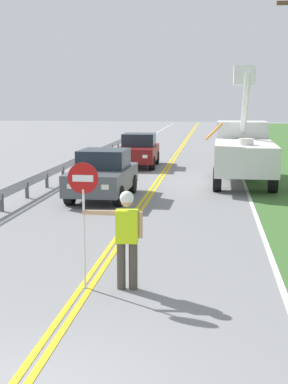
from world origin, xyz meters
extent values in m
cube|color=yellow|center=(-0.09, 20.00, 0.01)|extent=(0.11, 110.00, 0.01)
cube|color=yellow|center=(0.09, 20.00, 0.01)|extent=(0.11, 110.00, 0.01)
cube|color=silver|center=(3.60, 20.00, 0.01)|extent=(0.12, 110.00, 0.01)
cube|color=silver|center=(-3.60, 20.00, 0.01)|extent=(0.12, 110.00, 0.01)
cylinder|color=#474238|center=(0.88, 4.14, 0.44)|extent=(0.16, 0.16, 0.88)
cylinder|color=#474238|center=(0.66, 4.12, 0.44)|extent=(0.16, 0.16, 0.88)
cube|color=#C6EA19|center=(0.77, 4.13, 1.18)|extent=(0.42, 0.27, 0.60)
cylinder|color=tan|center=(0.27, 4.09, 1.43)|extent=(0.61, 0.13, 0.09)
cylinder|color=tan|center=(1.01, 4.15, 1.21)|extent=(0.09, 0.09, 0.48)
sphere|color=tan|center=(0.77, 4.13, 1.65)|extent=(0.22, 0.22, 0.22)
sphere|color=white|center=(0.77, 4.13, 1.70)|extent=(0.25, 0.25, 0.25)
cylinder|color=silver|center=(-0.01, 4.07, 0.92)|extent=(0.04, 0.04, 1.85)
cylinder|color=#B71414|center=(-0.01, 4.07, 2.05)|extent=(0.56, 0.03, 0.56)
cube|color=white|center=(-0.01, 4.05, 2.05)|extent=(0.38, 0.01, 0.12)
cube|color=silver|center=(3.51, 16.02, 1.21)|extent=(2.36, 4.63, 1.10)
cube|color=silver|center=(3.55, 19.47, 1.46)|extent=(2.23, 2.13, 2.00)
cube|color=#1E2833|center=(3.57, 20.50, 1.76)|extent=(1.98, 0.08, 0.90)
cylinder|color=silver|center=(3.50, 15.10, 1.88)|extent=(0.56, 0.56, 0.24)
cylinder|color=silver|center=(3.52, 16.81, 3.23)|extent=(0.28, 3.56, 2.63)
cube|color=white|center=(3.54, 18.52, 4.45)|extent=(0.91, 0.91, 0.80)
cube|color=orange|center=(2.31, 14.24, 2.31)|extent=(0.60, 0.81, 0.59)
cylinder|color=black|center=(2.52, 19.29, 0.46)|extent=(0.33, 0.92, 0.92)
cylinder|color=black|center=(4.58, 19.26, 0.46)|extent=(0.33, 0.92, 0.92)
cylinder|color=black|center=(2.47, 15.00, 0.46)|extent=(0.33, 0.92, 0.92)
cylinder|color=black|center=(4.53, 14.98, 0.46)|extent=(0.33, 0.92, 0.92)
cube|color=#4C5156|center=(-1.53, 12.98, 0.70)|extent=(1.92, 4.14, 0.72)
cube|color=#1E2833|center=(-1.53, 13.23, 1.38)|extent=(1.65, 1.75, 0.64)
cube|color=#EAEACC|center=(-1.02, 10.94, 0.75)|extent=(0.24, 0.06, 0.16)
cube|color=#EAEACC|center=(-2.13, 10.96, 0.75)|extent=(0.24, 0.06, 0.16)
cylinder|color=black|center=(-0.74, 11.69, 0.34)|extent=(0.29, 0.69, 0.68)
cylinder|color=black|center=(-2.38, 11.72, 0.34)|extent=(0.29, 0.69, 0.68)
cylinder|color=black|center=(-0.69, 14.23, 0.34)|extent=(0.29, 0.69, 0.68)
cylinder|color=black|center=(-2.33, 14.26, 0.34)|extent=(0.29, 0.69, 0.68)
cube|color=maroon|center=(-1.54, 22.06, 0.70)|extent=(1.93, 4.14, 0.72)
cube|color=#1E2833|center=(-1.54, 22.31, 1.38)|extent=(1.66, 1.76, 0.64)
cube|color=#EAEACC|center=(-0.94, 20.04, 0.75)|extent=(0.24, 0.07, 0.16)
cube|color=#EAEACC|center=(-2.04, 20.02, 0.75)|extent=(0.24, 0.07, 0.16)
cylinder|color=black|center=(-0.69, 20.81, 0.34)|extent=(0.30, 0.69, 0.68)
cylinder|color=black|center=(-2.33, 20.77, 0.34)|extent=(0.30, 0.69, 0.68)
cylinder|color=black|center=(-0.74, 23.35, 0.34)|extent=(0.30, 0.69, 0.68)
cylinder|color=black|center=(-2.38, 23.31, 0.34)|extent=(0.30, 0.69, 0.68)
cube|color=#9EA0A3|center=(-4.20, 16.13, 0.55)|extent=(0.06, 32.00, 0.32)
cube|color=#4C4C51|center=(-4.20, 10.42, 0.28)|extent=(0.10, 0.10, 0.55)
cube|color=#4C4C51|center=(-4.20, 12.70, 0.28)|extent=(0.10, 0.10, 0.55)
cube|color=#4C4C51|center=(-4.20, 14.99, 0.28)|extent=(0.10, 0.10, 0.55)
cube|color=#4C4C51|center=(-4.20, 17.27, 0.28)|extent=(0.10, 0.10, 0.55)
cube|color=#4C4C51|center=(-4.20, 19.56, 0.28)|extent=(0.10, 0.10, 0.55)
cube|color=#4C4C51|center=(-4.20, 21.84, 0.28)|extent=(0.10, 0.10, 0.55)
cube|color=#4C4C51|center=(-4.20, 24.13, 0.28)|extent=(0.10, 0.10, 0.55)
cube|color=#4C4C51|center=(-4.20, 26.42, 0.28)|extent=(0.10, 0.10, 0.55)
cube|color=#4C4C51|center=(-4.20, 28.70, 0.28)|extent=(0.10, 0.10, 0.55)
cube|color=#4C4C51|center=(-4.20, 30.99, 0.28)|extent=(0.10, 0.10, 0.55)
camera|label=1|loc=(2.27, -5.07, 3.43)|focal=49.74mm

